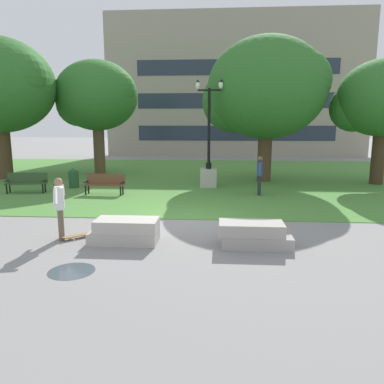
% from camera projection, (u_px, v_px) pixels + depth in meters
% --- Properties ---
extents(ground_plane, '(140.00, 140.00, 0.00)m').
position_uv_depth(ground_plane, '(184.00, 220.00, 12.37)').
color(ground_plane, gray).
extents(grass_lawn, '(40.00, 20.00, 0.02)m').
position_uv_depth(grass_lawn, '(200.00, 177.00, 22.18)').
color(grass_lawn, '#4C8438').
rests_on(grass_lawn, ground).
extents(concrete_block_center, '(1.81, 0.90, 0.64)m').
position_uv_depth(concrete_block_center, '(125.00, 231.00, 10.00)').
color(concrete_block_center, '#B2ADA3').
rests_on(concrete_block_center, ground).
extents(concrete_block_left, '(1.87, 0.90, 0.64)m').
position_uv_depth(concrete_block_left, '(254.00, 235.00, 9.67)').
color(concrete_block_left, '#9E9991').
rests_on(concrete_block_left, ground).
extents(person_skateboarder, '(0.48, 1.42, 1.71)m').
position_uv_depth(person_skateboarder, '(60.00, 205.00, 10.13)').
color(person_skateboarder, brown).
rests_on(person_skateboarder, ground).
extents(skateboard, '(0.87, 0.86, 0.14)m').
position_uv_depth(skateboard, '(80.00, 235.00, 10.41)').
color(skateboard, olive).
rests_on(skateboard, ground).
extents(puddle, '(1.01, 1.01, 0.01)m').
position_uv_depth(puddle, '(72.00, 271.00, 8.08)').
color(puddle, '#47515B').
rests_on(puddle, ground).
extents(park_bench_near_left, '(1.85, 0.74, 0.90)m').
position_uv_depth(park_bench_near_left, '(27.00, 181.00, 17.01)').
color(park_bench_near_left, '#284723').
rests_on(park_bench_near_left, grass_lawn).
extents(park_bench_near_right, '(1.83, 0.64, 0.90)m').
position_uv_depth(park_bench_near_right, '(105.00, 183.00, 16.60)').
color(park_bench_near_right, brown).
rests_on(park_bench_near_right, grass_lawn).
extents(lamp_post_center, '(1.32, 0.80, 5.18)m').
position_uv_depth(lamp_post_center, '(209.00, 166.00, 18.53)').
color(lamp_post_center, '#ADA89E').
rests_on(lamp_post_center, grass_lawn).
extents(tree_far_left, '(5.23, 4.99, 6.90)m').
position_uv_depth(tree_far_left, '(96.00, 97.00, 22.89)').
color(tree_far_left, brown).
rests_on(tree_far_left, grass_lawn).
extents(tree_near_right, '(6.56, 6.25, 7.60)m').
position_uv_depth(tree_near_right, '(265.00, 90.00, 19.71)').
color(tree_near_right, '#4C3823').
rests_on(tree_near_right, grass_lawn).
extents(tree_far_right, '(4.76, 4.54, 6.30)m').
position_uv_depth(tree_far_right, '(382.00, 100.00, 18.82)').
color(tree_far_right, '#42301E').
rests_on(tree_far_right, grass_lawn).
extents(trash_bin, '(0.49, 0.49, 0.96)m').
position_uv_depth(trash_bin, '(74.00, 178.00, 18.35)').
color(trash_bin, '#234C28').
rests_on(trash_bin, grass_lawn).
extents(person_bystander_near_lawn, '(0.28, 0.88, 1.71)m').
position_uv_depth(person_bystander_near_lawn, '(260.00, 173.00, 16.37)').
color(person_bystander_near_lawn, '#28282D').
rests_on(person_bystander_near_lawn, grass_lawn).
extents(building_facade_distant, '(24.68, 1.03, 13.29)m').
position_uv_depth(building_facade_distant, '(236.00, 85.00, 35.00)').
color(building_facade_distant, gray).
rests_on(building_facade_distant, ground).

